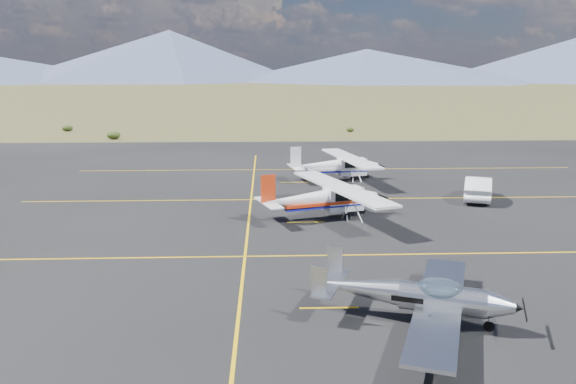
% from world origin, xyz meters
% --- Properties ---
extents(ground, '(1600.00, 1600.00, 0.00)m').
position_xyz_m(ground, '(0.00, 0.00, 0.00)').
color(ground, '#383D1C').
rests_on(ground, ground).
extents(apron, '(72.00, 72.00, 0.02)m').
position_xyz_m(apron, '(0.00, 7.00, 0.00)').
color(apron, black).
rests_on(apron, ground).
extents(aircraft_low_wing, '(6.19, 8.32, 1.84)m').
position_xyz_m(aircraft_low_wing, '(-0.33, -4.68, 0.88)').
color(aircraft_low_wing, silver).
rests_on(aircraft_low_wing, apron).
extents(aircraft_cessna, '(7.02, 10.06, 2.58)m').
position_xyz_m(aircraft_cessna, '(-1.99, 8.37, 1.15)').
color(aircraft_cessna, silver).
rests_on(aircraft_cessna, apron).
extents(aircraft_plain, '(6.20, 10.04, 2.53)m').
position_xyz_m(aircraft_plain, '(0.11, 19.29, 1.13)').
color(aircraft_plain, white).
rests_on(aircraft_plain, apron).
extents(sedan, '(3.03, 4.68, 1.46)m').
position_xyz_m(sedan, '(8.04, 12.47, 0.74)').
color(sedan, white).
rests_on(sedan, apron).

